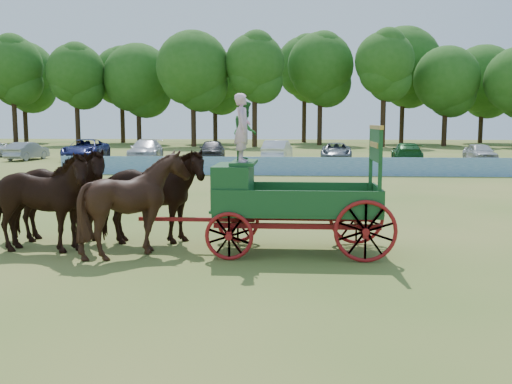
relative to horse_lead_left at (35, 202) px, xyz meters
name	(u,v)px	position (x,y,z in m)	size (l,w,h in m)	color
ground	(308,243)	(6.40, 1.51, -1.21)	(160.00, 160.00, 0.00)	olive
horse_lead_left	(35,202)	(0.00, 0.00, 0.00)	(1.30, 2.86, 2.42)	black
horse_lead_right	(55,196)	(0.00, 1.10, 0.00)	(1.30, 2.86, 2.42)	black
horse_wheel_left	(136,203)	(2.40, 0.00, 0.00)	(1.95, 2.20, 2.42)	black
horse_wheel_right	(148,197)	(2.40, 1.10, 0.00)	(1.30, 2.86, 2.42)	black
farm_dray	(266,186)	(5.38, 0.56, 0.37)	(5.99, 2.00, 3.71)	maroon
sponsor_banner	(284,166)	(5.40, 19.51, -0.68)	(26.00, 0.08, 1.05)	#1E67A3
parked_cars	(264,151)	(3.59, 31.29, -0.44)	(52.48, 7.16, 1.64)	silver
treeline	(290,71)	(5.22, 60.98, 8.06)	(93.65, 22.41, 15.57)	#382314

